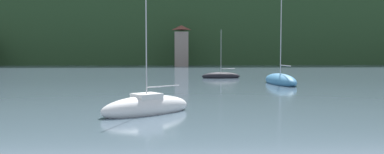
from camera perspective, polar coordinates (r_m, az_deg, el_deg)
The scene contains 5 objects.
wooded_hillside at distance 130.35m, azimuth -10.09°, elevation 6.24°, with size 352.00×57.10×45.93m.
shore_building_westcentral at distance 90.35m, azimuth -1.59°, elevation 4.60°, with size 3.36×3.96×9.64m.
sailboat_far_1 at distance 38.65m, azimuth 13.02°, elevation -0.54°, with size 2.50×7.19×10.69m.
sailboat_mid_2 at distance 19.47m, azimuth -6.76°, elevation -4.50°, with size 4.96×4.36×6.70m.
sailboat_far_3 at distance 46.94m, azimuth 4.33°, elevation 0.12°, with size 4.72×1.66×6.20m.
Camera 1 is at (-0.96, 19.92, 3.04)m, focal length 35.79 mm.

